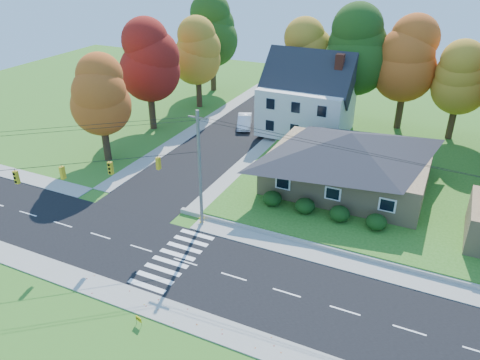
{
  "coord_description": "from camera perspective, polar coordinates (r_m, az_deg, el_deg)",
  "views": [
    {
      "loc": [
        15.64,
        -23.61,
        21.42
      ],
      "look_at": [
        0.72,
        8.0,
        3.29
      ],
      "focal_mm": 35.0,
      "sensor_mm": 36.0,
      "label": 1
    }
  ],
  "objects": [
    {
      "name": "fire_hydrant",
      "position": [
        39.62,
        -4.69,
        -4.73
      ],
      "size": [
        0.47,
        0.37,
        0.84
      ],
      "color": "yellow",
      "rests_on": "ground"
    },
    {
      "name": "ground",
      "position": [
        35.51,
        -6.67,
        -9.9
      ],
      "size": [
        120.0,
        120.0,
        0.0
      ],
      "primitive_type": "plane",
      "color": "#3D7923"
    },
    {
      "name": "traffic_infrastructure",
      "position": [
        33.73,
        -6.17,
        -1.61
      ],
      "size": [
        38.1,
        10.66,
        10.0
      ],
      "color": "#666059",
      "rests_on": "ground"
    },
    {
      "name": "tree_lot_3",
      "position": [
        58.26,
        25.37,
        11.17
      ],
      "size": [
        6.16,
        6.16,
        11.47
      ],
      "color": "#3F2A19",
      "rests_on": "lawn"
    },
    {
      "name": "sidewalk_south",
      "position": [
        32.38,
        -11.41,
        -14.59
      ],
      "size": [
        90.0,
        2.0,
        0.08
      ],
      "primitive_type": "cube",
      "color": "#9C9A90",
      "rests_on": "ground"
    },
    {
      "name": "colonial_house",
      "position": [
        56.49,
        8.18,
        9.8
      ],
      "size": [
        10.4,
        8.4,
        9.6
      ],
      "color": "silver",
      "rests_on": "lawn"
    },
    {
      "name": "tree_west_3",
      "position": [
        73.47,
        -3.42,
        17.73
      ],
      "size": [
        7.84,
        7.84,
        14.6
      ],
      "color": "#3F2A19",
      "rests_on": "ground"
    },
    {
      "name": "ranch_house",
      "position": [
        44.24,
        13.07,
        2.44
      ],
      "size": [
        14.6,
        10.6,
        5.4
      ],
      "color": "tan",
      "rests_on": "lawn"
    },
    {
      "name": "tree_lot_1",
      "position": [
        58.99,
        13.85,
        15.12
      ],
      "size": [
        7.84,
        7.84,
        14.6
      ],
      "color": "#3F2A19",
      "rests_on": "lawn"
    },
    {
      "name": "tree_west_1",
      "position": [
        58.14,
        -11.2,
        14.04
      ],
      "size": [
        7.28,
        7.28,
        13.56
      ],
      "color": "#3F2A19",
      "rests_on": "ground"
    },
    {
      "name": "tree_west_0",
      "position": [
        50.37,
        -16.77,
        9.81
      ],
      "size": [
        6.16,
        6.16,
        11.47
      ],
      "color": "#3F2A19",
      "rests_on": "ground"
    },
    {
      "name": "hedge_row",
      "position": [
        39.93,
        9.97,
        -3.58
      ],
      "size": [
        10.7,
        1.7,
        1.27
      ],
      "color": "#163A10",
      "rests_on": "lawn"
    },
    {
      "name": "road_main",
      "position": [
        35.5,
        -6.67,
        -9.89
      ],
      "size": [
        90.0,
        8.0,
        0.02
      ],
      "primitive_type": "cube",
      "color": "black",
      "rests_on": "ground"
    },
    {
      "name": "tree_lot_2",
      "position": [
        59.21,
        19.8,
        13.72
      ],
      "size": [
        7.28,
        7.28,
        13.56
      ],
      "color": "#3F2A19",
      "rests_on": "lawn"
    },
    {
      "name": "yard_sign",
      "position": [
        30.8,
        -12.27,
        -16.26
      ],
      "size": [
        0.51,
        0.15,
        0.65
      ],
      "color": "black",
      "rests_on": "ground"
    },
    {
      "name": "sidewalk_north",
      "position": [
        38.99,
        -2.85,
        -5.87
      ],
      "size": [
        90.0,
        2.0,
        0.08
      ],
      "primitive_type": "cube",
      "color": "#9C9A90",
      "rests_on": "ground"
    },
    {
      "name": "tree_west_2",
      "position": [
        65.9,
        -5.22,
        15.39
      ],
      "size": [
        6.72,
        6.72,
        12.51
      ],
      "color": "#3F2A19",
      "rests_on": "ground"
    },
    {
      "name": "tree_lot_0",
      "position": [
        61.66,
        8.33,
        14.87
      ],
      "size": [
        6.72,
        6.72,
        12.51
      ],
      "color": "#3F2A19",
      "rests_on": "lawn"
    },
    {
      "name": "white_car",
      "position": [
        59.63,
        0.56,
        7.19
      ],
      "size": [
        3.31,
        5.05,
        1.57
      ],
      "primitive_type": "imported",
      "rotation": [
        0.0,
        0.0,
        0.38
      ],
      "color": "white",
      "rests_on": "road_cross"
    },
    {
      "name": "road_cross",
      "position": [
        58.98,
        -0.2,
        6.13
      ],
      "size": [
        8.0,
        44.0,
        0.02
      ],
      "primitive_type": "cube",
      "color": "black",
      "rests_on": "ground"
    },
    {
      "name": "lawn",
      "position": [
        49.45,
        19.68,
        0.35
      ],
      "size": [
        30.0,
        30.0,
        0.5
      ],
      "primitive_type": "cube",
      "color": "#3D7923",
      "rests_on": "ground"
    }
  ]
}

